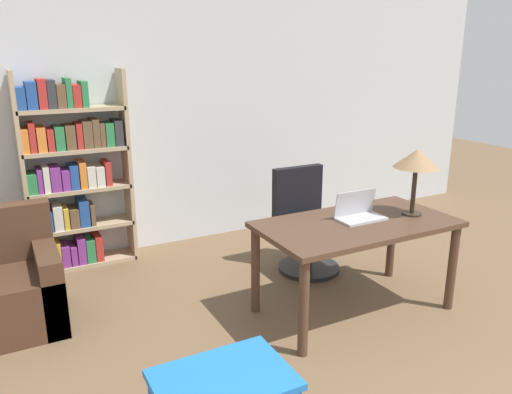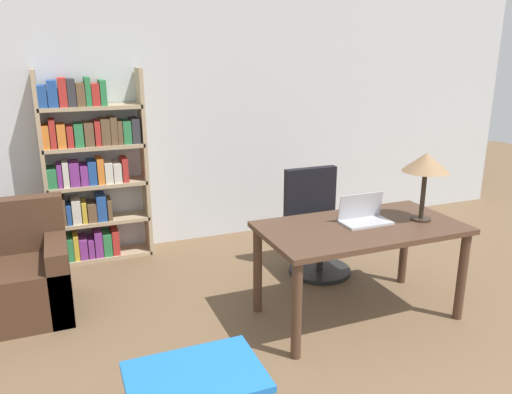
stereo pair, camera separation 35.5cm
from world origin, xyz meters
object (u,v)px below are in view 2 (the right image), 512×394
object	(u,v)px
side_table_blue	(196,386)
table_lamp	(426,164)
office_chair	(317,228)
armchair	(16,279)
laptop	(364,216)
desk	(360,238)
bookshelf	(90,171)

from	to	relation	value
side_table_blue	table_lamp	bearing A→B (deg)	22.80
office_chair	side_table_blue	bearing A→B (deg)	-132.73
office_chair	side_table_blue	size ratio (longest dim) A/B	1.43
side_table_blue	armchair	bearing A→B (deg)	115.58
office_chair	laptop	bearing A→B (deg)	-93.94
side_table_blue	desk	bearing A→B (deg)	30.79
office_chair	armchair	world-z (taller)	office_chair
office_chair	bookshelf	bearing A→B (deg)	150.79
desk	bookshelf	xyz separation A→B (m)	(-1.79, 1.93, 0.25)
laptop	table_lamp	distance (m)	0.60
table_lamp	side_table_blue	bearing A→B (deg)	-157.20
desk	armchair	distance (m)	2.67
office_chair	bookshelf	size ratio (longest dim) A/B	0.52
laptop	side_table_blue	bearing A→B (deg)	-148.74
armchair	bookshelf	xyz separation A→B (m)	(0.66, 0.93, 0.59)
laptop	armchair	xyz separation A→B (m)	(-2.50, 0.95, -0.49)
office_chair	armchair	xyz separation A→B (m)	(-2.56, 0.13, -0.11)
laptop	bookshelf	world-z (taller)	bookshelf
laptop	bookshelf	bearing A→B (deg)	134.45
armchair	bookshelf	size ratio (longest dim) A/B	0.48
desk	bookshelf	bearing A→B (deg)	132.84
table_lamp	armchair	distance (m)	3.25
desk	office_chair	xyz separation A→B (m)	(0.11, 0.87, -0.23)
table_lamp	office_chair	world-z (taller)	table_lamp
table_lamp	side_table_blue	xyz separation A→B (m)	(-2.03, -0.85, -0.78)
table_lamp	bookshelf	bearing A→B (deg)	138.99
desk	laptop	size ratio (longest dim) A/B	4.06
bookshelf	armchair	bearing A→B (deg)	-125.25
laptop	armchair	world-z (taller)	laptop
table_lamp	office_chair	distance (m)	1.26
desk	office_chair	world-z (taller)	office_chair
laptop	office_chair	world-z (taller)	laptop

